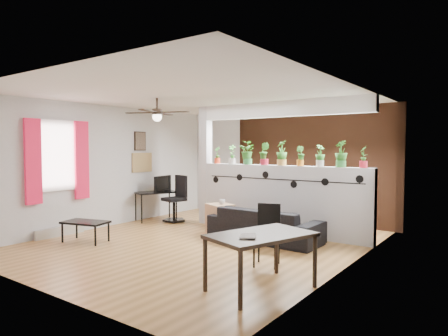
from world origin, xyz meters
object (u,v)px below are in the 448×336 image
(folding_chair, at_px, (268,229))
(potted_plant_2, at_px, (248,152))
(potted_plant_8, at_px, (364,156))
(computer_desk, at_px, (156,194))
(dining_table, at_px, (261,240))
(potted_plant_0, at_px, (217,155))
(coffee_table, at_px, (85,223))
(potted_plant_1, at_px, (232,154))
(potted_plant_7, at_px, (341,153))
(potted_plant_6, at_px, (320,155))
(potted_plant_4, at_px, (282,152))
(potted_plant_5, at_px, (300,155))
(office_chair, at_px, (176,202))
(cup, at_px, (222,202))
(cube_shelf, at_px, (220,218))
(ceiling_fan, at_px, (157,114))
(sofa, at_px, (265,225))
(potted_plant_3, at_px, (264,153))

(folding_chair, bearing_deg, potted_plant_2, 129.22)
(potted_plant_8, xyz_separation_m, computer_desk, (-4.63, -0.43, -0.95))
(computer_desk, bearing_deg, dining_table, -30.00)
(potted_plant_0, bearing_deg, coffee_table, -109.44)
(potted_plant_1, relative_size, potted_plant_7, 0.86)
(potted_plant_6, bearing_deg, potted_plant_4, 180.00)
(potted_plant_5, relative_size, dining_table, 0.27)
(potted_plant_8, bearing_deg, potted_plant_4, 180.00)
(potted_plant_5, xyz_separation_m, office_chair, (-2.94, -0.28, -1.10))
(potted_plant_0, relative_size, folding_chair, 0.42)
(potted_plant_7, bearing_deg, cup, -162.60)
(potted_plant_6, relative_size, cube_shelf, 0.69)
(potted_plant_1, distance_m, computer_desk, 2.14)
(potted_plant_2, relative_size, potted_plant_4, 0.99)
(potted_plant_1, distance_m, cube_shelf, 1.45)
(potted_plant_4, distance_m, computer_desk, 3.24)
(ceiling_fan, height_order, dining_table, ceiling_fan)
(potted_plant_6, bearing_deg, potted_plant_8, -0.00)
(potted_plant_4, distance_m, potted_plant_5, 0.40)
(potted_plant_2, xyz_separation_m, folding_chair, (1.60, -1.97, -1.08))
(potted_plant_5, distance_m, dining_table, 3.18)
(potted_plant_6, distance_m, coffee_table, 4.45)
(potted_plant_7, height_order, sofa, potted_plant_7)
(potted_plant_4, xyz_separation_m, computer_desk, (-3.05, -0.43, -1.00))
(ceiling_fan, distance_m, potted_plant_5, 2.79)
(potted_plant_3, xyz_separation_m, coffee_table, (-2.14, -2.69, -1.25))
(potted_plant_2, relative_size, office_chair, 0.46)
(potted_plant_0, height_order, potted_plant_1, potted_plant_1)
(potted_plant_4, height_order, dining_table, potted_plant_4)
(potted_plant_5, bearing_deg, potted_plant_6, 0.00)
(ceiling_fan, xyz_separation_m, computer_desk, (-1.45, 1.37, -1.71))
(potted_plant_2, relative_size, dining_table, 0.34)
(ceiling_fan, height_order, potted_plant_6, ceiling_fan)
(potted_plant_0, bearing_deg, potted_plant_4, 0.00)
(potted_plant_2, bearing_deg, potted_plant_1, 180.00)
(potted_plant_0, distance_m, office_chair, 1.48)
(cup, distance_m, computer_desk, 2.10)
(potted_plant_4, relative_size, dining_table, 0.35)
(potted_plant_3, xyz_separation_m, office_chair, (-2.15, -0.28, -1.13))
(potted_plant_6, bearing_deg, coffee_table, -140.95)
(potted_plant_5, bearing_deg, folding_chair, -77.94)
(cup, xyz_separation_m, folding_chair, (1.78, -1.29, -0.11))
(potted_plant_7, height_order, computer_desk, potted_plant_7)
(potted_plant_7, xyz_separation_m, sofa, (-1.15, -0.72, -1.31))
(folding_chair, bearing_deg, potted_plant_6, 90.73)
(potted_plant_1, height_order, cube_shelf, potted_plant_1)
(potted_plant_0, xyz_separation_m, potted_plant_3, (1.19, 0.00, 0.04))
(sofa, height_order, computer_desk, computer_desk)
(cup, bearing_deg, potted_plant_1, 108.32)
(folding_chair, bearing_deg, potted_plant_4, 112.51)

